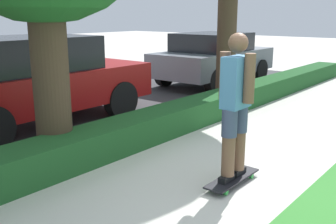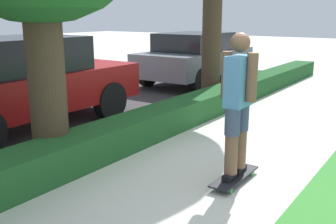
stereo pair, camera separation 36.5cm
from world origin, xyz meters
name	(u,v)px [view 2 (the right image)]	position (x,y,z in m)	size (l,w,h in m)	color
ground_plane	(206,182)	(0.00, 0.00, 0.00)	(60.00, 60.00, 0.00)	beige
hedge_row	(106,140)	(0.00, 1.60, 0.21)	(18.62, 0.60, 0.43)	#1E5123
skateboard	(234,177)	(0.19, -0.27, 0.07)	(0.86, 0.24, 0.08)	black
skater_person	(238,102)	(0.19, -0.27, 0.96)	(0.49, 0.42, 1.64)	black
parked_car_middle	(21,82)	(0.17, 3.68, 0.81)	(4.10, 1.79, 1.55)	maroon
parked_car_rear	(196,57)	(5.78, 3.63, 0.74)	(3.97, 1.81, 1.41)	slate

